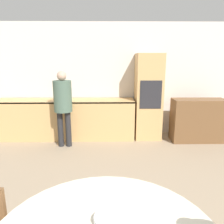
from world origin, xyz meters
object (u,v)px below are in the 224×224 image
(person_standing, at_px, (63,101))
(oven_unit, at_px, (148,97))
(sideboard, at_px, (198,120))
(bowl_near, at_px, (108,220))

(person_standing, bearing_deg, oven_unit, 16.27)
(sideboard, xyz_separation_m, bowl_near, (-1.98, -3.41, 0.30))
(oven_unit, bearing_deg, bowl_near, -103.88)
(person_standing, xyz_separation_m, bowl_near, (0.91, -3.13, -0.18))
(oven_unit, bearing_deg, sideboard, -13.44)
(oven_unit, relative_size, sideboard, 1.67)
(oven_unit, distance_m, bowl_near, 3.78)
(oven_unit, distance_m, sideboard, 1.20)
(person_standing, bearing_deg, bowl_near, -73.85)
(oven_unit, xyz_separation_m, sideboard, (1.07, -0.26, -0.48))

